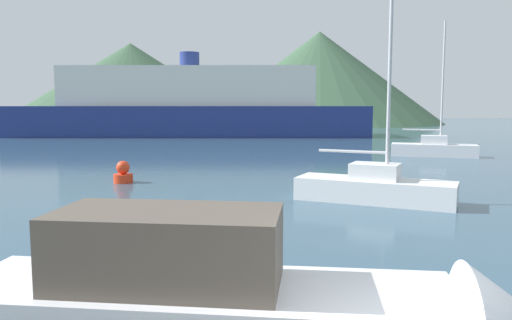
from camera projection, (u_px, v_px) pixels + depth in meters
The scene contains 7 objects.
motorboat_near at pixel (247, 309), 6.43m from camera, with size 7.88×3.26×2.27m.
sailboat_inner at pixel (434, 148), 31.52m from camera, with size 5.36×3.47×8.38m.
sailboat_middle at pixel (375, 185), 16.57m from camera, with size 5.26×3.91×10.95m.
ferry_distant at pixel (190, 106), 52.96m from camera, with size 37.60×11.59×8.77m.
buoy_marker at pixel (123, 174), 20.78m from camera, with size 0.79×0.79×0.91m.
hill_west at pixel (131, 84), 85.71m from camera, with size 43.68×43.68×13.80m.
hill_central at pixel (319, 78), 91.43m from camera, with size 44.15×44.15×16.62m.
Camera 1 is at (-2.31, -4.21, 3.20)m, focal length 35.00 mm.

